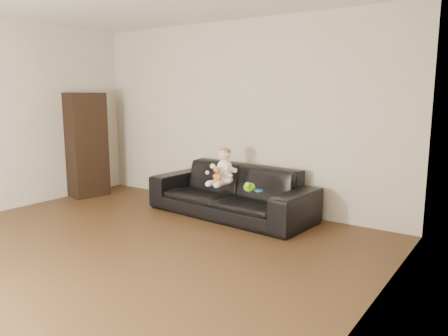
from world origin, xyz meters
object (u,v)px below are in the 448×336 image
Objects in this scene: toy_rattle at (250,188)px; toy_blue_disc at (258,190)px; teddy_bear at (217,175)px; toy_green at (249,187)px; baby at (223,168)px; sofa at (231,191)px; cabinet at (86,145)px.

toy_blue_disc is (0.09, 0.04, -0.02)m from toy_rattle.
teddy_bear reaches higher than toy_green.
toy_green is 1.52× the size of toy_blue_disc.
toy_green is at bearing 11.97° from teddy_bear.
baby is 2.98× the size of toy_green.
teddy_bear is (0.01, -0.15, -0.06)m from baby.
sofa is 0.38m from teddy_bear.
cabinet reaches higher than toy_rattle.
cabinet reaches higher than toy_blue_disc.
toy_rattle is (0.47, -0.10, -0.18)m from baby.
toy_green reaches higher than toy_blue_disc.
baby reaches higher than toy_blue_disc.
sofa is 20.79× the size of toy_blue_disc.
cabinet is 2.96m from toy_rattle.
cabinet reaches higher than teddy_bear.
cabinet is 2.48m from baby.
cabinet is 2.48m from teddy_bear.
toy_blue_disc is at bearing 57.61° from toy_green.
baby reaches higher than toy_green.
baby is 4.52× the size of toy_blue_disc.
teddy_bear reaches higher than sofa.
sofa is at bearing 75.78° from baby.
baby is 0.52m from toy_rattle.
cabinet is 3.29× the size of baby.
cabinet reaches higher than baby.
teddy_bear reaches higher than toy_rattle.
toy_rattle is at bearing -21.93° from sofa.
teddy_bear is 0.48m from toy_rattle.
cabinet is at bearing -176.92° from toy_blue_disc.
teddy_bear is at bearing -170.60° from toy_blue_disc.
sofa is 0.51m from toy_rattle.
baby is 0.54m from toy_green.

